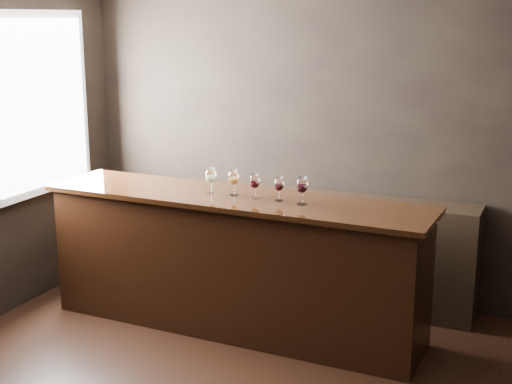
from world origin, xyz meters
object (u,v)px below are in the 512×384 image
at_px(back_bar_shelf, 321,247).
at_px(glass_red_b, 279,185).
at_px(glass_amber, 233,178).
at_px(bar_counter, 234,265).
at_px(glass_red_c, 302,186).
at_px(glass_red_a, 255,182).
at_px(glass_white, 211,176).

xyz_separation_m(back_bar_shelf, glass_red_b, (-0.07, -0.85, 0.75)).
height_order(glass_amber, glass_red_b, glass_amber).
relative_size(bar_counter, back_bar_shelf, 1.13).
relative_size(glass_amber, glass_red_c, 0.96).
bearing_deg(glass_red_c, bar_counter, 177.73).
bearing_deg(glass_red_c, glass_red_a, 176.81).
height_order(glass_white, glass_red_c, glass_red_c).
relative_size(glass_white, glass_red_a, 1.08).
bearing_deg(back_bar_shelf, glass_red_b, -94.65).
xyz_separation_m(glass_white, glass_red_c, (0.78, -0.02, 0.00)).
height_order(back_bar_shelf, glass_red_c, glass_red_c).
relative_size(glass_white, glass_red_c, 0.99).
distance_m(back_bar_shelf, glass_amber, 1.22).
bearing_deg(glass_amber, bar_counter, -58.58).
height_order(glass_amber, glass_red_c, glass_red_c).
relative_size(glass_white, glass_amber, 1.03).
bearing_deg(glass_white, glass_amber, 9.64).
height_order(bar_counter, glass_red_a, glass_red_a).
xyz_separation_m(glass_red_b, glass_red_c, (0.20, -0.03, 0.02)).
height_order(bar_counter, glass_red_c, glass_red_c).
bearing_deg(bar_counter, glass_red_c, -0.67).
bearing_deg(glass_white, back_bar_shelf, 52.89).
relative_size(bar_counter, glass_red_b, 16.60).
xyz_separation_m(bar_counter, glass_red_a, (0.18, -0.00, 0.71)).
bearing_deg(bar_counter, glass_red_b, 2.43).
xyz_separation_m(back_bar_shelf, glass_red_c, (0.13, -0.88, 0.77)).
relative_size(back_bar_shelf, glass_red_c, 12.74).
xyz_separation_m(glass_white, glass_amber, (0.18, 0.03, -0.00)).
height_order(glass_white, glass_amber, glass_white).
bearing_deg(bar_counter, glass_red_a, 1.40).
distance_m(back_bar_shelf, glass_red_a, 1.17).
bearing_deg(glass_red_a, bar_counter, 179.80).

